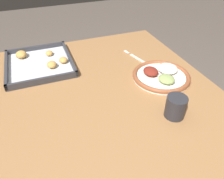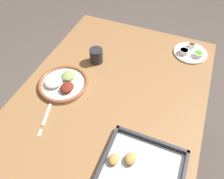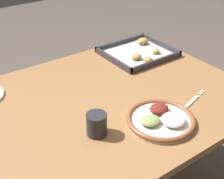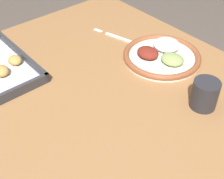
# 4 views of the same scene
# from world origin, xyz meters

# --- Properties ---
(dining_table) EXTENTS (1.14, 0.88, 0.76)m
(dining_table) POSITION_xyz_m (0.00, 0.00, 0.65)
(dining_table) COLOR olive
(dining_table) RESTS_ON ground_plane
(dinner_plate) EXTENTS (0.25, 0.25, 0.04)m
(dinner_plate) POSITION_xyz_m (0.06, -0.25, 0.77)
(dinner_plate) COLOR white
(dinner_plate) RESTS_ON dining_table
(fork) EXTENTS (0.21, 0.07, 0.00)m
(fork) POSITION_xyz_m (0.23, -0.23, 0.76)
(fork) COLOR silver
(fork) RESTS_ON dining_table
(baking_tray) EXTENTS (0.33, 0.30, 0.04)m
(baking_tray) POSITION_xyz_m (0.36, 0.24, 0.77)
(baking_tray) COLOR #333338
(baking_tray) RESTS_ON dining_table
(drinking_cup) EXTENTS (0.07, 0.07, 0.08)m
(drinking_cup) POSITION_xyz_m (-0.17, -0.17, 0.80)
(drinking_cup) COLOR #28282D
(drinking_cup) RESTS_ON dining_table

